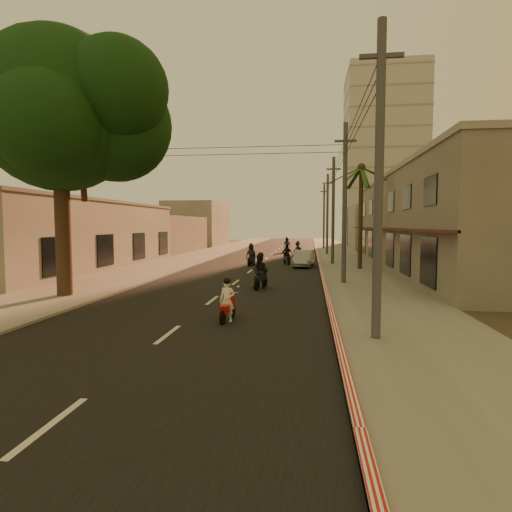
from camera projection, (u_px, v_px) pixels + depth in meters
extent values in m
plane|color=#383023|center=(201.00, 309.00, 17.04)|extent=(160.00, 160.00, 0.00)
cube|color=black|center=(260.00, 264.00, 36.83)|extent=(10.00, 140.00, 0.02)
cube|color=slate|center=(348.00, 264.00, 35.89)|extent=(5.00, 140.00, 0.12)
cube|color=slate|center=(175.00, 262.00, 37.77)|extent=(5.00, 140.00, 0.12)
cube|color=red|center=(321.00, 270.00, 31.24)|extent=(0.20, 60.00, 0.20)
cube|color=gray|center=(437.00, 223.00, 32.85)|extent=(8.00, 34.00, 7.00)
cube|color=#9D988E|center=(439.00, 175.00, 32.58)|extent=(8.20, 34.20, 0.30)
cube|color=#42231A|center=(380.00, 228.00, 33.42)|extent=(0.80, 34.00, 0.12)
cube|color=#9D988E|center=(68.00, 236.00, 32.46)|extent=(8.00, 24.00, 5.00)
cube|color=gray|center=(67.00, 202.00, 32.28)|extent=(8.20, 24.20, 0.20)
cube|color=#B7B5B2|center=(383.00, 159.00, 69.44)|extent=(12.00, 12.00, 28.00)
cylinder|color=black|center=(63.00, 233.00, 19.68)|extent=(0.70, 0.70, 6.00)
cylinder|color=black|center=(82.00, 168.00, 19.76)|extent=(1.22, 2.17, 3.04)
cylinder|color=black|center=(45.00, 162.00, 19.22)|extent=(1.31, 1.49, 2.73)
sphere|color=black|center=(59.00, 111.00, 19.28)|extent=(7.20, 7.20, 7.20)
sphere|color=black|center=(116.00, 126.00, 20.03)|extent=(5.20, 5.20, 5.20)
sphere|color=black|center=(34.00, 123.00, 20.32)|extent=(4.80, 4.80, 4.80)
sphere|color=black|center=(48.00, 121.00, 17.49)|extent=(4.60, 4.60, 4.60)
sphere|color=black|center=(117.00, 89.00, 18.36)|extent=(4.40, 4.40, 4.40)
sphere|color=black|center=(109.00, 100.00, 21.42)|extent=(4.40, 4.40, 4.40)
cylinder|color=black|center=(361.00, 219.00, 31.60)|extent=(0.32, 0.32, 7.60)
sphere|color=black|center=(361.00, 167.00, 31.32)|extent=(0.60, 0.60, 0.60)
cylinder|color=#38383A|center=(379.00, 184.00, 11.98)|extent=(0.26, 0.26, 9.00)
cube|color=#38383A|center=(381.00, 56.00, 11.73)|extent=(1.20, 0.12, 0.12)
cylinder|color=#38383A|center=(345.00, 205.00, 23.86)|extent=(0.26, 0.26, 9.00)
cube|color=#38383A|center=(346.00, 141.00, 23.60)|extent=(1.20, 0.12, 0.12)
cylinder|color=#38383A|center=(333.00, 211.00, 35.73)|extent=(0.26, 0.26, 9.00)
cube|color=#38383A|center=(334.00, 169.00, 35.48)|extent=(1.20, 0.12, 0.12)
cylinder|color=#38383A|center=(327.00, 215.00, 47.60)|extent=(0.26, 0.26, 9.00)
cube|color=#38383A|center=(328.00, 183.00, 47.35)|extent=(1.20, 0.12, 0.12)
cylinder|color=#38383A|center=(324.00, 217.00, 59.48)|extent=(0.26, 0.26, 9.00)
cube|color=#38383A|center=(324.00, 191.00, 59.22)|extent=(1.20, 0.12, 0.12)
cube|color=#9D988E|center=(380.00, 228.00, 59.60)|extent=(8.00, 14.00, 6.00)
cube|color=#9D988E|center=(159.00, 234.00, 52.28)|extent=(8.00, 14.00, 4.40)
cube|color=#9D988E|center=(198.00, 224.00, 69.99)|extent=(8.00, 14.00, 7.00)
cylinder|color=black|center=(232.00, 311.00, 15.47)|extent=(0.15, 0.50, 0.50)
cylinder|color=black|center=(223.00, 318.00, 14.39)|extent=(0.15, 0.50, 0.50)
cube|color=#9E0E0C|center=(227.00, 308.00, 14.85)|extent=(0.36, 1.00, 0.27)
cube|color=#9E0E0C|center=(231.00, 302.00, 15.27)|extent=(0.27, 0.12, 0.53)
cylinder|color=silver|center=(232.00, 293.00, 15.35)|extent=(0.49, 0.10, 0.04)
imported|color=silver|center=(227.00, 301.00, 14.83)|extent=(0.63, 0.48, 1.49)
sphere|color=black|center=(227.00, 281.00, 14.78)|extent=(0.27, 0.27, 0.27)
sphere|color=silver|center=(225.00, 287.00, 15.37)|extent=(0.11, 0.11, 0.11)
sphere|color=silver|center=(238.00, 287.00, 15.25)|extent=(0.11, 0.11, 0.11)
cylinder|color=black|center=(265.00, 281.00, 23.21)|extent=(0.23, 0.62, 0.61)
cylinder|color=black|center=(257.00, 285.00, 21.92)|extent=(0.23, 0.62, 0.61)
cube|color=black|center=(261.00, 278.00, 22.46)|extent=(0.54, 1.24, 0.33)
cube|color=black|center=(264.00, 273.00, 22.97)|extent=(0.34, 0.17, 0.66)
cylinder|color=silver|center=(264.00, 266.00, 23.07)|extent=(0.60, 0.16, 0.04)
imported|color=black|center=(261.00, 272.00, 22.44)|extent=(1.16, 1.04, 1.84)
sphere|color=black|center=(261.00, 255.00, 22.38)|extent=(0.33, 0.33, 0.33)
cylinder|color=black|center=(285.00, 261.00, 36.91)|extent=(0.28, 0.59, 0.58)
cylinder|color=black|center=(289.00, 262.00, 35.64)|extent=(0.28, 0.59, 0.58)
cube|color=black|center=(287.00, 258.00, 36.18)|extent=(0.63, 1.18, 0.31)
cube|color=black|center=(285.00, 256.00, 36.68)|extent=(0.33, 0.20, 0.62)
cylinder|color=silver|center=(285.00, 251.00, 36.77)|extent=(0.56, 0.22, 0.04)
imported|color=black|center=(287.00, 254.00, 36.16)|extent=(1.28, 1.03, 1.75)
sphere|color=black|center=(287.00, 245.00, 36.10)|extent=(0.31, 0.31, 0.31)
cylinder|color=black|center=(254.00, 262.00, 35.90)|extent=(0.20, 0.60, 0.59)
cylinder|color=black|center=(249.00, 263.00, 34.64)|extent=(0.20, 0.60, 0.59)
cube|color=black|center=(251.00, 259.00, 35.17)|extent=(0.48, 1.19, 0.32)
cube|color=black|center=(253.00, 256.00, 35.67)|extent=(0.33, 0.15, 0.63)
cylinder|color=silver|center=(253.00, 252.00, 35.76)|extent=(0.58, 0.13, 0.04)
imported|color=black|center=(251.00, 255.00, 35.15)|extent=(1.04, 0.84, 1.78)
sphere|color=black|center=(251.00, 245.00, 35.09)|extent=(0.32, 0.32, 0.32)
cylinder|color=black|center=(301.00, 255.00, 44.79)|extent=(0.33, 0.53, 0.54)
cylinder|color=black|center=(295.00, 255.00, 43.79)|extent=(0.33, 0.53, 0.54)
cube|color=black|center=(298.00, 252.00, 44.21)|extent=(0.71, 1.07, 0.29)
cube|color=black|center=(300.00, 251.00, 44.60)|extent=(0.30, 0.21, 0.58)
cylinder|color=silver|center=(300.00, 247.00, 44.67)|extent=(0.49, 0.27, 0.04)
imported|color=black|center=(298.00, 250.00, 44.19)|extent=(1.52, 1.43, 1.62)
sphere|color=black|center=(298.00, 242.00, 44.13)|extent=(0.29, 0.29, 0.29)
imported|color=#96979D|center=(304.00, 259.00, 34.30)|extent=(2.25, 4.34, 1.33)
cylinder|color=black|center=(287.00, 250.00, 53.15)|extent=(0.17, 0.61, 0.61)
cylinder|color=black|center=(287.00, 250.00, 51.80)|extent=(0.17, 0.61, 0.61)
cube|color=black|center=(287.00, 248.00, 52.37)|extent=(0.42, 1.22, 0.33)
cube|color=black|center=(287.00, 246.00, 52.90)|extent=(0.33, 0.14, 0.65)
cylinder|color=silver|center=(287.00, 243.00, 53.00)|extent=(0.60, 0.10, 0.04)
imported|color=black|center=(287.00, 245.00, 52.35)|extent=(1.01, 0.76, 1.82)
sphere|color=black|center=(287.00, 238.00, 52.28)|extent=(0.33, 0.33, 0.33)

